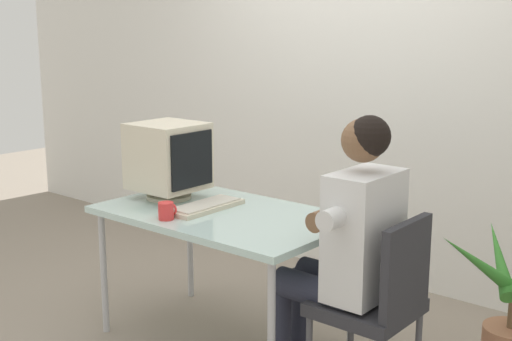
{
  "coord_description": "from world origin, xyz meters",
  "views": [
    {
      "loc": [
        2.31,
        -2.51,
        1.67
      ],
      "look_at": [
        0.22,
        0.0,
        0.98
      ],
      "focal_mm": 47.46,
      "sensor_mm": 36.0,
      "label": 1
    }
  ],
  "objects_px": {
    "desk": "(223,221)",
    "keyboard": "(205,206)",
    "person_seated": "(344,245)",
    "desk_mug": "(167,211)",
    "office_chair": "(378,299)",
    "crt_monitor": "(168,157)"
  },
  "relations": [
    {
      "from": "person_seated",
      "to": "desk_mug",
      "type": "height_order",
      "value": "person_seated"
    },
    {
      "from": "desk",
      "to": "keyboard",
      "type": "bearing_deg",
      "value": -168.08
    },
    {
      "from": "desk",
      "to": "person_seated",
      "type": "height_order",
      "value": "person_seated"
    },
    {
      "from": "crt_monitor",
      "to": "person_seated",
      "type": "xyz_separation_m",
      "value": [
        1.18,
        -0.04,
        -0.26
      ]
    },
    {
      "from": "crt_monitor",
      "to": "person_seated",
      "type": "height_order",
      "value": "person_seated"
    },
    {
      "from": "crt_monitor",
      "to": "keyboard",
      "type": "relative_size",
      "value": 0.95
    },
    {
      "from": "crt_monitor",
      "to": "keyboard",
      "type": "xyz_separation_m",
      "value": [
        0.32,
        -0.04,
        -0.22
      ]
    },
    {
      "from": "keyboard",
      "to": "office_chair",
      "type": "distance_m",
      "value": 1.07
    },
    {
      "from": "keyboard",
      "to": "desk_mug",
      "type": "height_order",
      "value": "desk_mug"
    },
    {
      "from": "desk",
      "to": "office_chair",
      "type": "bearing_deg",
      "value": -1.08
    },
    {
      "from": "desk",
      "to": "keyboard",
      "type": "relative_size",
      "value": 2.9
    },
    {
      "from": "desk_mug",
      "to": "office_chair",
      "type": "bearing_deg",
      "value": 14.17
    },
    {
      "from": "person_seated",
      "to": "desk_mug",
      "type": "distance_m",
      "value": 0.92
    },
    {
      "from": "desk",
      "to": "desk_mug",
      "type": "distance_m",
      "value": 0.32
    },
    {
      "from": "desk",
      "to": "keyboard",
      "type": "height_order",
      "value": "keyboard"
    },
    {
      "from": "crt_monitor",
      "to": "office_chair",
      "type": "distance_m",
      "value": 1.44
    },
    {
      "from": "keyboard",
      "to": "person_seated",
      "type": "distance_m",
      "value": 0.86
    },
    {
      "from": "crt_monitor",
      "to": "keyboard",
      "type": "distance_m",
      "value": 0.39
    },
    {
      "from": "keyboard",
      "to": "desk_mug",
      "type": "bearing_deg",
      "value": -93.38
    },
    {
      "from": "office_chair",
      "to": "desk_mug",
      "type": "distance_m",
      "value": 1.13
    },
    {
      "from": "desk",
      "to": "person_seated",
      "type": "distance_m",
      "value": 0.76
    },
    {
      "from": "keyboard",
      "to": "desk",
      "type": "bearing_deg",
      "value": 11.92
    }
  ]
}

